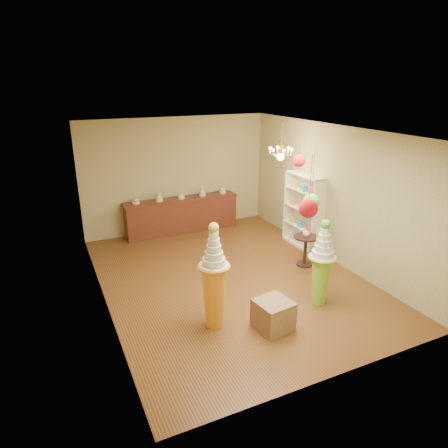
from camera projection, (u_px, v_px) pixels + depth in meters
name	position (u px, v px, depth m)	size (l,w,h in m)	color
floor	(230.00, 278.00, 8.30)	(6.50, 6.50, 0.00)	brown
ceiling	(231.00, 131.00, 7.27)	(6.50, 6.50, 0.00)	silver
wall_back	(177.00, 175.00, 10.56)	(5.00, 0.04, 3.00)	tan
wall_front	(342.00, 281.00, 5.02)	(5.00, 0.04, 3.00)	tan
wall_left	(98.00, 228.00, 6.80)	(0.04, 6.50, 3.00)	tan
wall_right	(332.00, 194.00, 8.77)	(0.04, 6.50, 3.00)	tan
pedestal_green	(321.00, 270.00, 7.14)	(0.51, 0.51, 1.64)	#84C82C
pedestal_orange	(214.00, 288.00, 6.46)	(0.60, 0.60, 1.83)	orange
burlap_riser	(273.00, 315.00, 6.55)	(0.55, 0.55, 0.50)	#886A4A
sideboard	(182.00, 214.00, 10.67)	(3.04, 0.54, 1.16)	#53251A
shelving_unit	(303.00, 211.00, 9.60)	(0.33, 1.20, 1.80)	#ECE8CC
round_table	(305.00, 246.00, 8.72)	(0.66, 0.66, 0.69)	black
vase	(306.00, 233.00, 8.61)	(0.16, 0.16, 0.16)	#ECE8CC
pom_red_left	(308.00, 208.00, 5.34)	(0.26, 0.26, 0.86)	#433E30
pom_green_mid	(311.00, 201.00, 5.92)	(0.24, 0.24, 0.94)	#433E30
pom_red_right	(299.00, 161.00, 5.96)	(0.19, 0.19, 0.35)	#433E30
chandelier	(281.00, 154.00, 8.94)	(0.69, 0.69, 0.85)	#EDB253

